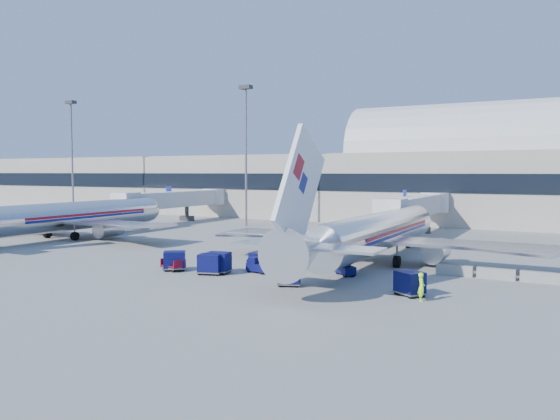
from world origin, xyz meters
The scene contains 21 objects.
ground centered at (0.00, 0.00, 0.00)m, with size 260.00×260.00×0.00m, color gray.
terminal centered at (-13.60, 55.96, 7.52)m, with size 170.00×28.15×21.00m.
airliner_main centered at (10.00, 4.51, 2.93)m, with size 32.00×37.26×12.07m.
airliner_mid centered at (-32.00, 4.51, 2.93)m, with size 32.00×37.26×12.07m.
jetbridge_near centered at (7.60, 30.81, 3.93)m, with size 4.40×27.50×6.25m.
jetbridge_mid centered at (-34.40, 30.81, 3.93)m, with size 4.40×27.50×6.25m.
mast_far_west centered at (-60.00, 30.00, 14.79)m, with size 2.00×1.20×22.60m.
mast_west centered at (-20.00, 30.00, 14.79)m, with size 2.00×1.20×22.60m.
barrier_near centered at (18.00, 2.00, 0.45)m, with size 3.00×0.55×0.90m, color #9E9E96.
barrier_mid centered at (21.30, 2.00, 0.45)m, with size 3.00×0.55×0.90m, color #9E9E96.
barrier_far centered at (24.60, 2.00, 0.45)m, with size 3.00×0.55×0.90m, color #9E9E96.
tug_lead centered at (2.62, -4.71, 0.61)m, with size 2.19×1.36×1.34m.
tug_right centered at (9.76, -2.20, 0.61)m, with size 2.21×2.16×1.34m.
tug_left centered at (1.64, -2.91, 0.67)m, with size 1.51×2.42×1.47m.
cart_train_a centered at (-0.27, -6.56, 0.97)m, with size 2.31×1.92×1.82m.
cart_train_b centered at (-0.54, -7.36, 0.94)m, with size 2.35×2.03×1.76m.
cart_train_c centered at (-4.43, -7.32, 0.92)m, with size 2.45×2.35×1.72m.
cart_solo_near centered at (7.60, -8.40, 0.82)m, with size 2.12×1.89×1.54m.
cart_solo_far centered at (16.63, -7.28, 0.93)m, with size 2.48×2.35×1.74m.
cart_open_red centered at (-4.42, -7.50, 0.38)m, with size 2.23×1.80×0.53m.
ramp_worker centered at (17.76, -8.54, 0.98)m, with size 0.71×0.47×1.95m, color #A8FF1A.
Camera 1 is at (26.53, -45.26, 8.77)m, focal length 35.00 mm.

